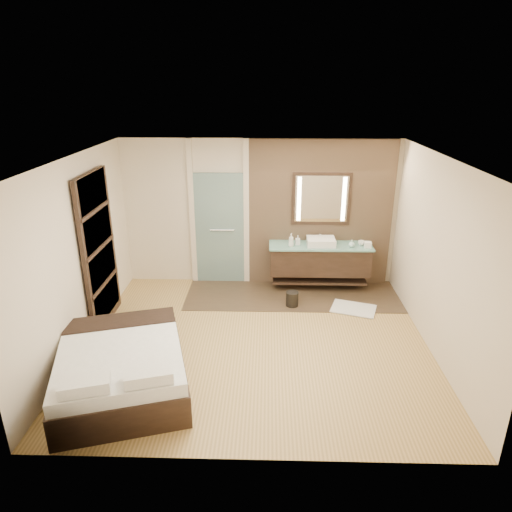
{
  "coord_description": "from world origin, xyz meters",
  "views": [
    {
      "loc": [
        0.15,
        -5.85,
        3.63
      ],
      "look_at": [
        -0.03,
        0.6,
        1.14
      ],
      "focal_mm": 32.0,
      "sensor_mm": 36.0,
      "label": 1
    }
  ],
  "objects_px": {
    "bed": "(122,368)",
    "mirror_unit": "(321,199)",
    "waste_bin": "(292,299)",
    "vanity": "(320,259)"
  },
  "relations": [
    {
      "from": "bed",
      "to": "mirror_unit",
      "type": "bearing_deg",
      "value": 33.91
    },
    {
      "from": "waste_bin",
      "to": "vanity",
      "type": "bearing_deg",
      "value": 54.62
    },
    {
      "from": "waste_bin",
      "to": "bed",
      "type": "bearing_deg",
      "value": -133.87
    },
    {
      "from": "vanity",
      "to": "bed",
      "type": "xyz_separation_m",
      "value": [
        -2.75,
        -3.05,
        -0.28
      ]
    },
    {
      "from": "vanity",
      "to": "waste_bin",
      "type": "height_order",
      "value": "vanity"
    },
    {
      "from": "mirror_unit",
      "to": "waste_bin",
      "type": "distance_m",
      "value": 1.88
    },
    {
      "from": "mirror_unit",
      "to": "waste_bin",
      "type": "relative_size",
      "value": 4.01
    },
    {
      "from": "bed",
      "to": "waste_bin",
      "type": "distance_m",
      "value": 3.21
    },
    {
      "from": "bed",
      "to": "waste_bin",
      "type": "xyz_separation_m",
      "value": [
        2.22,
        2.31,
        -0.17
      ]
    },
    {
      "from": "mirror_unit",
      "to": "waste_bin",
      "type": "height_order",
      "value": "mirror_unit"
    }
  ]
}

